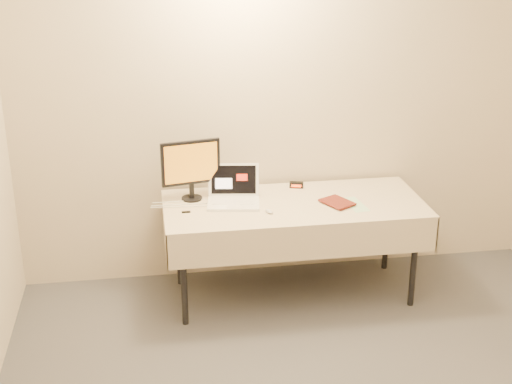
{
  "coord_description": "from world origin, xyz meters",
  "views": [
    {
      "loc": [
        -1.01,
        -2.57,
        2.67
      ],
      "look_at": [
        -0.28,
        1.99,
        0.86
      ],
      "focal_mm": 50.0,
      "sensor_mm": 36.0,
      "label": 1
    }
  ],
  "objects": [
    {
      "name": "laptop",
      "position": [
        -0.42,
        2.14,
        0.8
      ],
      "size": [
        0.41,
        0.37,
        0.25
      ],
      "rotation": [
        0.0,
        0.0,
        -0.15
      ],
      "color": "white",
      "rests_on": "table"
    },
    {
      "name": "monitor",
      "position": [
        -0.72,
        2.23,
        1.0
      ],
      "size": [
        0.43,
        0.18,
        0.44
      ],
      "rotation": [
        0.0,
        0.0,
        0.19
      ],
      "color": "black",
      "rests_on": "table"
    },
    {
      "name": "book",
      "position": [
        0.22,
        1.93,
        0.85
      ],
      "size": [
        0.16,
        0.1,
        0.23
      ],
      "primitive_type": "imported",
      "rotation": [
        0.0,
        0.0,
        0.49
      ],
      "color": "maroon",
      "rests_on": "table"
    },
    {
      "name": "paper_form",
      "position": [
        0.42,
        1.95,
        0.74
      ],
      "size": [
        0.15,
        0.29,
        0.0
      ],
      "primitive_type": "cube",
      "rotation": [
        0.0,
        0.0,
        0.12
      ],
      "color": "#BAEABC",
      "rests_on": "table"
    },
    {
      "name": "alarm_clock",
      "position": [
        0.08,
        2.34,
        0.76
      ],
      "size": [
        0.11,
        0.07,
        0.04
      ],
      "rotation": [
        0.0,
        0.0,
        -0.25
      ],
      "color": "black",
      "rests_on": "table"
    },
    {
      "name": "back_wall",
      "position": [
        0.0,
        2.5,
        1.35
      ],
      "size": [
        4.0,
        0.1,
        2.7
      ],
      "primitive_type": "cube",
      "color": "beige",
      "rests_on": "ground"
    },
    {
      "name": "table",
      "position": [
        0.0,
        2.05,
        0.68
      ],
      "size": [
        1.86,
        0.81,
        0.74
      ],
      "color": "black",
      "rests_on": "ground"
    },
    {
      "name": "clicker",
      "position": [
        -0.21,
        1.9,
        0.75
      ],
      "size": [
        0.06,
        0.09,
        0.02
      ],
      "primitive_type": "ellipsoid",
      "rotation": [
        0.0,
        0.0,
        0.34
      ],
      "color": "silver",
      "rests_on": "table"
    },
    {
      "name": "usb_dongle",
      "position": [
        -0.77,
        1.99,
        0.74
      ],
      "size": [
        0.06,
        0.02,
        0.01
      ],
      "primitive_type": "cube",
      "rotation": [
        0.0,
        0.0,
        0.02
      ],
      "color": "black",
      "rests_on": "table"
    }
  ]
}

